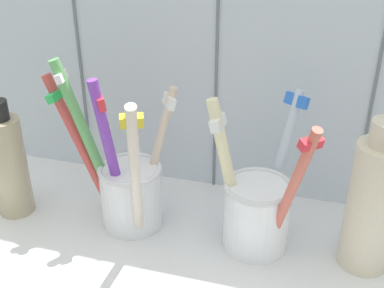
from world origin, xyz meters
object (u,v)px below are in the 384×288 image
at_px(ceramic_vase, 373,203).
at_px(soap_bottle, 8,164).
at_px(toothbrush_cup_left, 127,185).
at_px(toothbrush_cup_right, 257,208).

relative_size(ceramic_vase, soap_bottle, 1.13).
xyz_separation_m(toothbrush_cup_left, toothbrush_cup_right, (0.13, 0.00, -0.01)).
bearing_deg(toothbrush_cup_left, soap_bottle, -174.38).
bearing_deg(toothbrush_cup_right, ceramic_vase, 0.75).
bearing_deg(toothbrush_cup_right, toothbrush_cup_left, -178.67).
xyz_separation_m(toothbrush_cup_right, ceramic_vase, (0.10, 0.00, 0.02)).
height_order(toothbrush_cup_right, ceramic_vase, toothbrush_cup_right).
distance_m(toothbrush_cup_right, ceramic_vase, 0.10).
bearing_deg(toothbrush_cup_left, toothbrush_cup_right, 1.33).
relative_size(toothbrush_cup_right, soap_bottle, 1.20).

